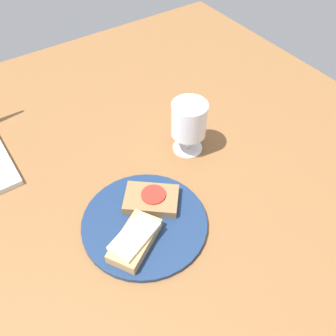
% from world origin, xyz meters
% --- Properties ---
extents(wooden_table, '(1.40, 1.40, 0.03)m').
position_xyz_m(wooden_table, '(0.00, 0.00, 0.01)').
color(wooden_table, brown).
rests_on(wooden_table, ground).
extents(plate, '(0.26, 0.26, 0.01)m').
position_xyz_m(plate, '(-0.04, -0.08, 0.04)').
color(plate, navy).
rests_on(plate, wooden_table).
extents(sandwich_with_cheese, '(0.13, 0.11, 0.03)m').
position_xyz_m(sandwich_with_cheese, '(-0.08, -0.11, 0.06)').
color(sandwich_with_cheese, '#A88456').
rests_on(sandwich_with_cheese, plate).
extents(sandwich_with_tomato, '(0.13, 0.13, 0.02)m').
position_xyz_m(sandwich_with_tomato, '(0.00, -0.04, 0.05)').
color(sandwich_with_tomato, brown).
rests_on(sandwich_with_tomato, plate).
extents(wine_glass, '(0.08, 0.08, 0.13)m').
position_xyz_m(wine_glass, '(0.17, 0.06, 0.11)').
color(wine_glass, white).
rests_on(wine_glass, wooden_table).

